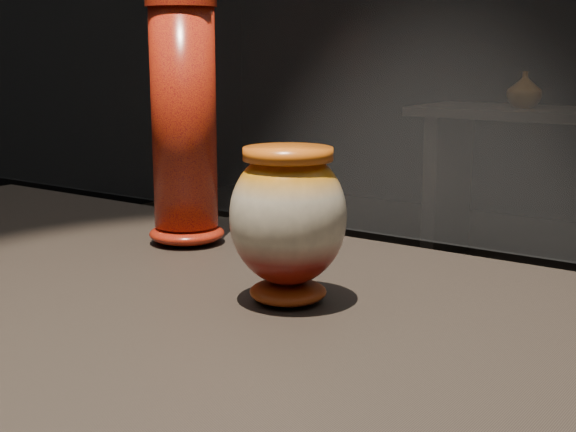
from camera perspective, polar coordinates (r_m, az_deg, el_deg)
name	(u,v)px	position (r m, az deg, el deg)	size (l,w,h in m)	color
main_vase	(288,219)	(0.97, 0.00, -0.20)	(0.16, 0.16, 0.19)	maroon
tall_vase	(184,128)	(1.27, -7.39, 6.24)	(0.15, 0.15, 0.38)	red
back_vase_left	(524,90)	(4.49, 16.46, 8.60)	(0.18, 0.18, 0.19)	brown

